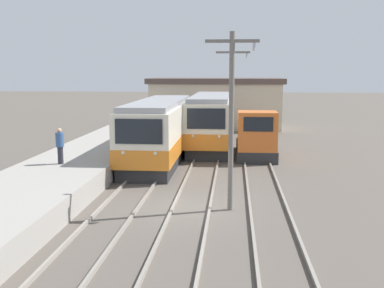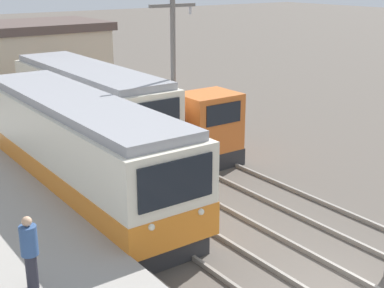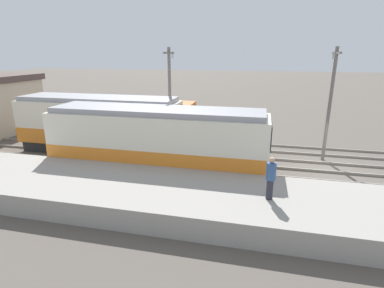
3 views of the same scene
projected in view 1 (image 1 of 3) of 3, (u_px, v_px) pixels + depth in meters
The scene contains 12 objects.
ground_plane at pixel (187, 207), 17.89m from camera, with size 200.00×200.00×0.00m, color #564F47.
platform_left at pixel (36, 191), 18.38m from camera, with size 4.50×54.00×0.96m, color gray.
track_left at pixel (123, 203), 18.11m from camera, with size 1.54×60.00×0.14m.
track_center at pixel (192, 205), 17.86m from camera, with size 1.54×60.00×0.14m.
track_right at pixel (268, 207), 17.58m from camera, with size 1.54×60.00×0.14m.
commuter_train_left at pixel (160, 133), 26.83m from camera, with size 2.84×11.97×3.65m.
commuter_train_center at pixel (211, 123), 31.53m from camera, with size 2.84×10.92×3.71m.
shunting_locomotive at pixel (256, 138), 28.30m from camera, with size 2.40×5.93×3.00m.
catenary_mast_near at pixel (231, 115), 16.91m from camera, with size 2.00×0.20×6.79m.
catenary_mast_mid at pixel (232, 99), 26.68m from camera, with size 2.00×0.20×6.79m.
person_on_platform at pixel (60, 145), 21.33m from camera, with size 0.38×0.38×1.72m.
station_building at pixel (216, 103), 43.05m from camera, with size 12.60×6.30×4.69m.
Camera 1 is at (1.78, -17.16, 5.34)m, focal length 42.00 mm.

